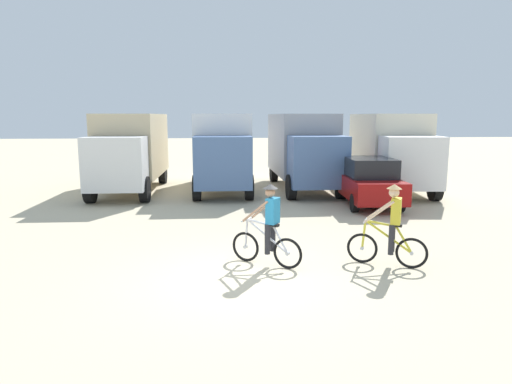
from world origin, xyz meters
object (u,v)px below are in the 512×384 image
(box_truck_tan_camper, at_px, (131,148))
(sedan_parked, at_px, (368,181))
(box_truck_cream_rv, at_px, (390,148))
(box_truck_avon_van, at_px, (222,148))
(cyclist_cowboy_hat, at_px, (390,228))
(box_truck_grey_hauler, at_px, (303,147))
(cyclist_orange_shirt, at_px, (269,228))
(bicycle_spare, at_px, (384,198))

(box_truck_tan_camper, xyz_separation_m, sedan_parked, (9.29, -3.89, -0.99))
(box_truck_tan_camper, distance_m, box_truck_cream_rv, 11.39)
(box_truck_avon_van, relative_size, cyclist_cowboy_hat, 3.72)
(box_truck_cream_rv, relative_size, sedan_parked, 1.61)
(box_truck_grey_hauler, bearing_deg, box_truck_cream_rv, -9.23)
(cyclist_orange_shirt, bearing_deg, sedan_parked, 56.39)
(box_truck_avon_van, relative_size, sedan_parked, 1.58)
(box_truck_grey_hauler, bearing_deg, box_truck_tan_camper, -178.84)
(cyclist_cowboy_hat, bearing_deg, sedan_parked, 75.74)
(box_truck_avon_van, xyz_separation_m, cyclist_cowboy_hat, (3.61, -10.87, -1.03))
(box_truck_tan_camper, distance_m, bicycle_spare, 10.82)
(box_truck_tan_camper, height_order, cyclist_orange_shirt, box_truck_tan_camper)
(cyclist_cowboy_hat, bearing_deg, bicycle_spare, 70.87)
(box_truck_avon_van, bearing_deg, box_truck_cream_rv, -4.93)
(box_truck_avon_van, distance_m, box_truck_cream_rv, 7.45)
(box_truck_cream_rv, bearing_deg, box_truck_grey_hauler, 170.77)
(cyclist_cowboy_hat, xyz_separation_m, bicycle_spare, (2.11, 6.09, -0.45))
(cyclist_orange_shirt, bearing_deg, cyclist_cowboy_hat, -5.15)
(box_truck_tan_camper, relative_size, box_truck_grey_hauler, 1.00)
(box_truck_cream_rv, xyz_separation_m, bicycle_spare, (-1.70, -4.14, -1.48))
(box_truck_grey_hauler, bearing_deg, bicycle_spare, -66.35)
(sedan_parked, distance_m, cyclist_cowboy_hat, 7.02)
(sedan_parked, relative_size, cyclist_cowboy_hat, 2.35)
(box_truck_avon_van, distance_m, box_truck_grey_hauler, 3.64)
(sedan_parked, bearing_deg, box_truck_grey_hauler, 112.78)
(box_truck_tan_camper, height_order, box_truck_grey_hauler, same)
(box_truck_tan_camper, xyz_separation_m, bicycle_spare, (9.68, -4.60, -1.48))
(cyclist_cowboy_hat, height_order, bicycle_spare, cyclist_cowboy_hat)
(box_truck_avon_van, height_order, cyclist_cowboy_hat, box_truck_avon_van)
(sedan_parked, xyz_separation_m, cyclist_cowboy_hat, (-1.73, -6.80, -0.04))
(cyclist_cowboy_hat, relative_size, bicycle_spare, 1.05)
(box_truck_avon_van, xyz_separation_m, sedan_parked, (5.34, -4.06, -0.99))
(sedan_parked, xyz_separation_m, cyclist_orange_shirt, (-4.36, -6.57, -0.04))
(box_truck_grey_hauler, distance_m, box_truck_cream_rv, 3.83)
(box_truck_cream_rv, xyz_separation_m, sedan_parked, (-2.09, -3.42, -0.99))
(cyclist_orange_shirt, bearing_deg, box_truck_tan_camper, 115.25)
(cyclist_cowboy_hat, bearing_deg, box_truck_grey_hauler, 89.82)
(box_truck_tan_camper, xyz_separation_m, box_truck_avon_van, (3.96, 0.18, 0.00))
(sedan_parked, height_order, cyclist_orange_shirt, cyclist_orange_shirt)
(box_truck_cream_rv, bearing_deg, box_truck_tan_camper, 177.68)
(box_truck_tan_camper, distance_m, sedan_parked, 10.12)
(box_truck_avon_van, height_order, cyclist_orange_shirt, box_truck_avon_van)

